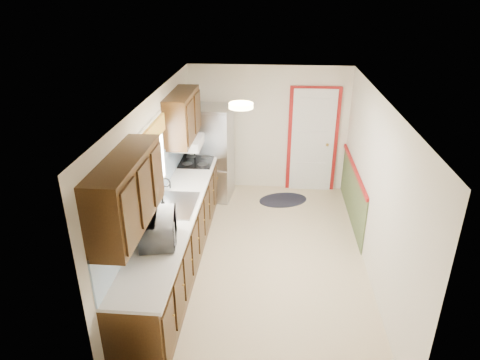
# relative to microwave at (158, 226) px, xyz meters

# --- Properties ---
(room_shell) EXTENTS (3.20, 5.20, 2.52)m
(room_shell) POSITION_rel_microwave_xyz_m (1.20, 1.10, 0.06)
(room_shell) COLOR #CBB78F
(room_shell) RESTS_ON ground
(kitchen_run) EXTENTS (0.63, 4.00, 2.20)m
(kitchen_run) POSITION_rel_microwave_xyz_m (-0.04, 0.81, -0.34)
(kitchen_run) COLOR #311C0B
(kitchen_run) RESTS_ON ground
(back_wall_trim) EXTENTS (1.12, 2.30, 2.08)m
(back_wall_trim) POSITION_rel_microwave_xyz_m (2.19, 3.31, -0.26)
(back_wall_trim) COLOR maroon
(back_wall_trim) RESTS_ON ground
(ceiling_fixture) EXTENTS (0.30, 0.30, 0.06)m
(ceiling_fixture) POSITION_rel_microwave_xyz_m (0.90, 0.90, 1.22)
(ceiling_fixture) COLOR #FFD88C
(ceiling_fixture) RESTS_ON room_shell
(microwave) EXTENTS (0.44, 0.66, 0.41)m
(microwave) POSITION_rel_microwave_xyz_m (0.00, 0.00, 0.00)
(microwave) COLOR white
(microwave) RESTS_ON kitchen_run
(refrigerator) EXTENTS (0.79, 0.76, 1.75)m
(refrigerator) POSITION_rel_microwave_xyz_m (0.18, 3.10, -0.27)
(refrigerator) COLOR #B7B7BC
(refrigerator) RESTS_ON ground
(rug) EXTENTS (1.05, 0.85, 0.01)m
(rug) POSITION_rel_microwave_xyz_m (1.53, 3.00, -1.14)
(rug) COLOR black
(rug) RESTS_ON ground
(cooktop) EXTENTS (0.55, 0.66, 0.02)m
(cooktop) POSITION_rel_microwave_xyz_m (0.01, 2.50, -0.19)
(cooktop) COLOR black
(cooktop) RESTS_ON kitchen_run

